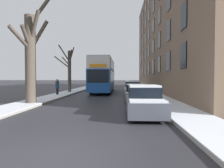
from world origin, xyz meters
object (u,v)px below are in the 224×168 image
Objects in this scene: bare_tree_left_1 at (69,69)px; parked_car_2 at (132,89)px; bare_tree_left_0 at (31,54)px; parked_car_0 at (144,102)px; pedestrian_left_sidewalk at (57,87)px; oncoming_van at (109,81)px; parked_car_1 at (136,94)px; double_decker_bus at (103,74)px.

parked_car_2 is (7.84, -3.95, -2.33)m from bare_tree_left_1.
bare_tree_left_1 is at bearing 153.29° from parked_car_2.
bare_tree_left_0 is 8.95m from parked_car_0.
bare_tree_left_1 is 16.97m from parked_car_0.
pedestrian_left_sidewalk is (-8.01, 10.80, 0.28)m from parked_car_0.
parked_car_0 is 10.92m from parked_car_2.
parked_car_2 is at bearing 90.00° from parked_car_0.
parked_car_1 is at bearing -82.06° from oncoming_van.
parked_car_2 is (7.57, 7.14, -2.91)m from bare_tree_left_0.
double_decker_bus reaches higher than pedestrian_left_sidewalk.
parked_car_2 is at bearing 90.00° from parked_car_1.
bare_tree_left_0 reaches higher than parked_car_0.
parked_car_0 is (3.63, -16.40, -1.75)m from double_decker_bus.
double_decker_bus reaches higher than parked_car_2.
double_decker_bus is at bearing 102.47° from parked_car_0.
oncoming_van reaches higher than pedestrian_left_sidewalk.
bare_tree_left_0 is 2.15× the size of parked_car_0.
parked_car_1 is 30.41m from oncoming_van.
bare_tree_left_1 is at bearing -160.03° from double_decker_bus.
oncoming_van is (-0.57, 19.46, -1.30)m from double_decker_bus.
double_decker_bus reaches higher than parked_car_0.
pedestrian_left_sidewalk is at bearing 126.56° from parked_car_0.
bare_tree_left_0 is at bearing 153.46° from parked_car_0.
pedestrian_left_sidewalk is (-8.01, -0.12, 0.27)m from parked_car_2.
bare_tree_left_1 is 1.52× the size of parked_car_1.
parked_car_0 is 0.69× the size of oncoming_van.
pedestrian_left_sidewalk is at bearing -128.04° from double_decker_bus.
double_decker_bus is at bearing 72.63° from bare_tree_left_0.
bare_tree_left_0 is 7.51m from pedestrian_left_sidewalk.
bare_tree_left_0 is 32.35m from oncoming_van.
oncoming_van is (-4.20, 30.11, 0.51)m from parked_car_1.
bare_tree_left_1 is at bearing -178.91° from pedestrian_left_sidewalk.
parked_car_2 is (0.00, 5.17, 0.05)m from parked_car_1.
bare_tree_left_1 is 3.32× the size of pedestrian_left_sidewalk.
double_decker_bus is 2.89× the size of parked_car_2.
oncoming_van reaches higher than parked_car_0.
oncoming_van is (-4.20, 35.86, 0.46)m from parked_car_0.
parked_car_0 is at bearing -90.00° from parked_car_2.
oncoming_van is at bearing 99.55° from parked_car_2.
bare_tree_left_0 is at bearing -136.69° from parked_car_2.
parked_car_2 is 2.22× the size of pedestrian_left_sidewalk.
bare_tree_left_1 reaches higher than oncoming_van.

